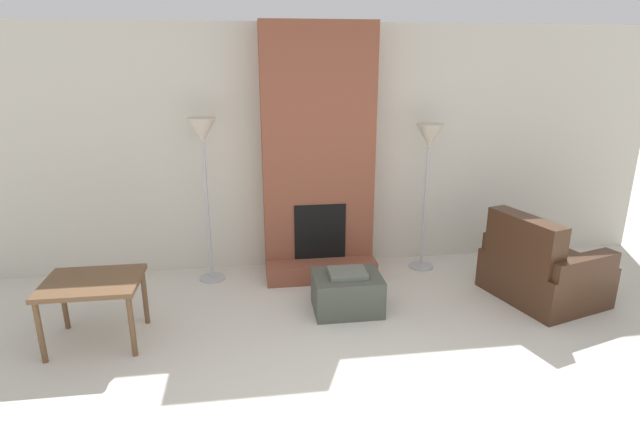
{
  "coord_description": "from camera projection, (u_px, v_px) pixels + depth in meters",
  "views": [
    {
      "loc": [
        -0.68,
        -2.3,
        2.25
      ],
      "look_at": [
        0.0,
        2.62,
        0.7
      ],
      "focal_mm": 28.0,
      "sensor_mm": 36.0,
      "label": 1
    }
  ],
  "objects": [
    {
      "name": "wall_back",
      "position": [
        315.0,
        150.0,
        5.4
      ],
      "size": [
        7.76,
        0.06,
        2.6
      ],
      "primitive_type": "cube",
      "color": "beige",
      "rests_on": "ground_plane"
    },
    {
      "name": "fireplace",
      "position": [
        318.0,
        160.0,
        5.2
      ],
      "size": [
        1.15,
        0.63,
        2.6
      ],
      "color": "brown",
      "rests_on": "ground_plane"
    },
    {
      "name": "ottoman",
      "position": [
        347.0,
        292.0,
        4.61
      ],
      "size": [
        0.62,
        0.48,
        0.4
      ],
      "color": "#474C42",
      "rests_on": "ground_plane"
    },
    {
      "name": "armchair",
      "position": [
        539.0,
        272.0,
        4.82
      ],
      "size": [
        1.07,
        1.15,
        0.86
      ],
      "rotation": [
        0.0,
        0.0,
        1.85
      ],
      "color": "#422819",
      "rests_on": "ground_plane"
    },
    {
      "name": "side_table",
      "position": [
        92.0,
        288.0,
        4.0
      ],
      "size": [
        0.75,
        0.6,
        0.55
      ],
      "color": "brown",
      "rests_on": "ground_plane"
    },
    {
      "name": "floor_lamp_left",
      "position": [
        203.0,
        144.0,
        4.89
      ],
      "size": [
        0.29,
        0.29,
        1.7
      ],
      "color": "#ADADB2",
      "rests_on": "ground_plane"
    },
    {
      "name": "floor_lamp_right",
      "position": [
        429.0,
        148.0,
        5.22
      ],
      "size": [
        0.29,
        0.29,
        1.6
      ],
      "color": "#ADADB2",
      "rests_on": "ground_plane"
    }
  ]
}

